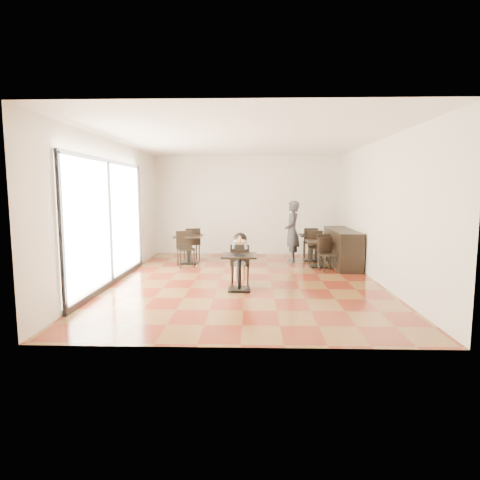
{
  "coord_description": "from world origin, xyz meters",
  "views": [
    {
      "loc": [
        0.15,
        -9.1,
        2.07
      ],
      "look_at": [
        -0.11,
        -0.43,
        1.0
      ],
      "focal_mm": 30.0,
      "sensor_mm": 36.0,
      "label": 1
    }
  ],
  "objects_px": {
    "chair_left_a": "(192,244)",
    "chair_back_b": "(316,248)",
    "chair_left_b": "(186,249)",
    "adult_patron": "(292,232)",
    "child_table": "(239,273)",
    "chair_mid_a": "(321,249)",
    "cafe_table_back": "(312,248)",
    "chair_mid_b": "(328,255)",
    "chair_back_a": "(310,243)",
    "child": "(240,259)",
    "cafe_table_mid": "(319,254)",
    "child_chair": "(240,264)",
    "cafe_table_left": "(189,249)"
  },
  "relations": [
    {
      "from": "child_chair",
      "to": "chair_mid_a",
      "type": "xyz_separation_m",
      "value": [
        2.22,
        2.65,
        -0.03
      ]
    },
    {
      "from": "cafe_table_mid",
      "to": "chair_back_a",
      "type": "bearing_deg",
      "value": 90.18
    },
    {
      "from": "cafe_table_left",
      "to": "chair_back_b",
      "type": "distance_m",
      "value": 3.61
    },
    {
      "from": "chair_mid_a",
      "to": "child_table",
      "type": "bearing_deg",
      "value": 40.31
    },
    {
      "from": "adult_patron",
      "to": "child_chair",
      "type": "bearing_deg",
      "value": -24.16
    },
    {
      "from": "child_chair",
      "to": "cafe_table_back",
      "type": "relative_size",
      "value": 1.17
    },
    {
      "from": "child",
      "to": "cafe_table_mid",
      "type": "distance_m",
      "value": 2.96
    },
    {
      "from": "adult_patron",
      "to": "chair_mid_b",
      "type": "relative_size",
      "value": 2.07
    },
    {
      "from": "child",
      "to": "cafe_table_left",
      "type": "relative_size",
      "value": 1.42
    },
    {
      "from": "chair_back_a",
      "to": "chair_back_b",
      "type": "xyz_separation_m",
      "value": [
        0.0,
        -1.1,
        0.0
      ]
    },
    {
      "from": "child",
      "to": "adult_patron",
      "type": "height_order",
      "value": "adult_patron"
    },
    {
      "from": "child_table",
      "to": "chair_left_a",
      "type": "distance_m",
      "value": 3.96
    },
    {
      "from": "child_chair",
      "to": "adult_patron",
      "type": "distance_m",
      "value": 3.19
    },
    {
      "from": "chair_mid_b",
      "to": "child_chair",
      "type": "bearing_deg",
      "value": -160.03
    },
    {
      "from": "cafe_table_back",
      "to": "chair_left_a",
      "type": "bearing_deg",
      "value": -179.52
    },
    {
      "from": "chair_left_a",
      "to": "adult_patron",
      "type": "bearing_deg",
      "value": 153.55
    },
    {
      "from": "adult_patron",
      "to": "chair_back_a",
      "type": "bearing_deg",
      "value": 145.13
    },
    {
      "from": "chair_left_b",
      "to": "adult_patron",
      "type": "bearing_deg",
      "value": -5.58
    },
    {
      "from": "cafe_table_mid",
      "to": "chair_mid_b",
      "type": "height_order",
      "value": "chair_mid_b"
    },
    {
      "from": "cafe_table_mid",
      "to": "chair_mid_a",
      "type": "bearing_deg",
      "value": 75.23
    },
    {
      "from": "cafe_table_back",
      "to": "chair_back_a",
      "type": "xyz_separation_m",
      "value": [
        0.02,
        0.55,
        0.08
      ]
    },
    {
      "from": "child_chair",
      "to": "adult_patron",
      "type": "relative_size",
      "value": 0.51
    },
    {
      "from": "cafe_table_back",
      "to": "chair_mid_b",
      "type": "xyz_separation_m",
      "value": [
        0.17,
        -1.58,
        0.04
      ]
    },
    {
      "from": "cafe_table_left",
      "to": "chair_mid_a",
      "type": "xyz_separation_m",
      "value": [
        3.76,
        0.1,
        0.03
      ]
    },
    {
      "from": "adult_patron",
      "to": "cafe_table_back",
      "type": "bearing_deg",
      "value": 118.17
    },
    {
      "from": "chair_back_a",
      "to": "chair_left_b",
      "type": "bearing_deg",
      "value": 27.49
    },
    {
      "from": "chair_back_a",
      "to": "cafe_table_left",
      "type": "bearing_deg",
      "value": 19.92
    },
    {
      "from": "child",
      "to": "chair_back_b",
      "type": "relative_size",
      "value": 1.22
    },
    {
      "from": "chair_left_b",
      "to": "chair_back_a",
      "type": "distance_m",
      "value": 3.98
    },
    {
      "from": "chair_mid_b",
      "to": "chair_back_b",
      "type": "distance_m",
      "value": 1.04
    },
    {
      "from": "child_chair",
      "to": "chair_back_a",
      "type": "xyz_separation_m",
      "value": [
        2.07,
        3.67,
        0.01
      ]
    },
    {
      "from": "child_table",
      "to": "chair_left_b",
      "type": "distance_m",
      "value": 2.98
    },
    {
      "from": "cafe_table_back",
      "to": "child",
      "type": "bearing_deg",
      "value": -123.21
    },
    {
      "from": "chair_mid_a",
      "to": "chair_left_b",
      "type": "height_order",
      "value": "chair_left_b"
    },
    {
      "from": "adult_patron",
      "to": "chair_left_a",
      "type": "bearing_deg",
      "value": -92.67
    },
    {
      "from": "chair_mid_a",
      "to": "chair_mid_b",
      "type": "distance_m",
      "value": 1.1
    },
    {
      "from": "child_table",
      "to": "chair_mid_a",
      "type": "xyz_separation_m",
      "value": [
        2.22,
        3.2,
        0.05
      ]
    },
    {
      "from": "chair_left_a",
      "to": "chair_back_b",
      "type": "xyz_separation_m",
      "value": [
        3.61,
        -0.52,
        -0.02
      ]
    },
    {
      "from": "cafe_table_left",
      "to": "chair_left_b",
      "type": "relative_size",
      "value": 0.83
    },
    {
      "from": "child",
      "to": "adult_patron",
      "type": "bearing_deg",
      "value": 63.3
    },
    {
      "from": "chair_back_b",
      "to": "child",
      "type": "bearing_deg",
      "value": -126.27
    },
    {
      "from": "chair_back_a",
      "to": "child_table",
      "type": "bearing_deg",
      "value": 66.43
    },
    {
      "from": "child_chair",
      "to": "chair_left_b",
      "type": "height_order",
      "value": "chair_left_b"
    },
    {
      "from": "cafe_table_back",
      "to": "chair_mid_b",
      "type": "relative_size",
      "value": 0.9
    },
    {
      "from": "child_table",
      "to": "cafe_table_left",
      "type": "bearing_deg",
      "value": 116.46
    },
    {
      "from": "cafe_table_mid",
      "to": "chair_back_a",
      "type": "relative_size",
      "value": 0.76
    },
    {
      "from": "adult_patron",
      "to": "chair_mid_b",
      "type": "height_order",
      "value": "adult_patron"
    },
    {
      "from": "child_table",
      "to": "chair_left_b",
      "type": "relative_size",
      "value": 0.78
    },
    {
      "from": "child_table",
      "to": "child_chair",
      "type": "relative_size",
      "value": 0.83
    },
    {
      "from": "child_table",
      "to": "chair_left_a",
      "type": "bearing_deg",
      "value": 112.91
    }
  ]
}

